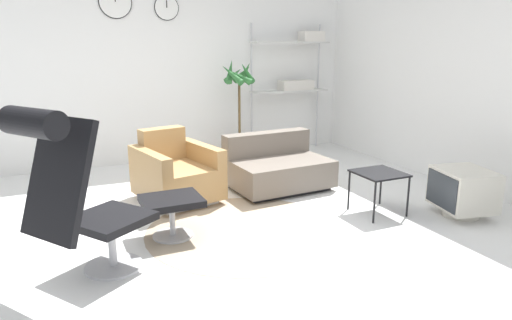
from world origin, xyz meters
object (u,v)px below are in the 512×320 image
crt_television (463,191)px  shelf_unit (297,67)px  lounge_chair (73,185)px  couch_low (277,169)px  potted_plant (239,117)px  side_table (379,176)px  ottoman (172,207)px  armchair_red (176,175)px

crt_television → shelf_unit: 3.44m
lounge_chair → shelf_unit: (3.50, 3.13, 0.59)m
couch_low → potted_plant: 1.51m
couch_low → potted_plant: size_ratio=0.79×
shelf_unit → crt_television: bearing=-88.7°
lounge_chair → potted_plant: potted_plant is taller
side_table → shelf_unit: 3.08m
ottoman → side_table: size_ratio=1.14×
armchair_red → crt_television: armchair_red is taller
potted_plant → shelf_unit: (1.08, 0.23, 0.69)m
side_table → shelf_unit: (0.65, 2.86, 0.94)m
armchair_red → crt_television: bearing=134.2°
ottoman → crt_television: size_ratio=0.82×
couch_low → side_table: couch_low is taller
armchair_red → shelf_unit: shelf_unit is taller
side_table → potted_plant: size_ratio=0.30×
potted_plant → shelf_unit: shelf_unit is taller
ottoman → side_table: 2.07m
ottoman → armchair_red: bearing=73.3°
armchair_red → crt_television: size_ratio=1.58×
armchair_red → couch_low: armchair_red is taller
potted_plant → shelf_unit: size_ratio=0.75×
crt_television → potted_plant: size_ratio=0.43×
crt_television → couch_low: bearing=51.5°
shelf_unit → potted_plant: bearing=-168.0°
crt_television → armchair_red: bearing=69.2°
side_table → crt_television: bearing=-29.3°
crt_television → side_table: bearing=73.6°
lounge_chair → potted_plant: size_ratio=0.87×
lounge_chair → crt_television: bearing=53.4°
couch_low → side_table: bearing=111.1°
couch_low → crt_television: (1.27, -1.59, 0.02)m
ottoman → potted_plant: (1.62, 2.35, 0.36)m
lounge_chair → ottoman: size_ratio=2.51×
armchair_red → shelf_unit: 3.08m
lounge_chair → armchair_red: (1.09, 1.52, -0.46)m
armchair_red → crt_television: 2.99m
shelf_unit → ottoman: bearing=-136.3°
lounge_chair → crt_television: (3.58, -0.14, -0.48)m
ottoman → shelf_unit: size_ratio=0.26×
potted_plant → shelf_unit: 1.30m
shelf_unit → side_table: bearing=-102.7°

